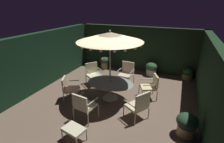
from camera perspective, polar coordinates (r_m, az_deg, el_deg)
ground_plane at (r=6.85m, az=-0.16°, el=-9.06°), size 6.88×7.40×0.02m
hedge_backdrop_rear at (r=9.53m, az=8.22°, el=7.66°), size 6.88×0.30×2.40m
hedge_backdrop_left at (r=8.10m, az=-22.20°, el=3.68°), size 0.30×7.40×2.40m
hedge_backdrop_right at (r=5.97m, az=30.45°, el=-4.12°), size 0.30×7.40×2.40m
patio_dining_table at (r=6.56m, az=-0.61°, el=-4.61°), size 1.80×1.34×0.71m
patio_umbrella at (r=5.96m, az=-0.69°, el=11.56°), size 2.36×2.36×2.68m
patio_chair_north at (r=7.89m, az=-6.38°, el=-0.34°), size 0.87×0.87×0.98m
patio_chair_northeast at (r=6.72m, az=-14.38°, el=-5.15°), size 0.76×0.77×0.94m
patio_chair_east at (r=5.44m, az=-9.58°, el=-10.98°), size 0.70×0.66×0.98m
patio_chair_southeast at (r=5.49m, az=9.07°, el=-10.89°), size 0.82×0.84×1.02m
patio_chair_south at (r=6.80m, az=12.99°, el=-4.44°), size 0.80×0.79×0.96m
patio_chair_southwest at (r=7.89m, az=4.96°, el=-0.13°), size 0.70×0.66×1.01m
ottoman_footrest at (r=4.93m, az=-12.76°, el=-18.62°), size 0.66×0.52×0.41m
potted_plant_back_left at (r=9.23m, az=24.10°, el=-0.65°), size 0.52×0.52×0.56m
potted_plant_back_center at (r=5.39m, az=23.91°, el=-15.91°), size 0.59×0.59×0.69m
potted_plant_right_far at (r=9.74m, az=-2.56°, el=3.11°), size 0.49×0.49×0.69m
potted_plant_left_near at (r=9.04m, az=13.11°, el=1.02°), size 0.59×0.59×0.70m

